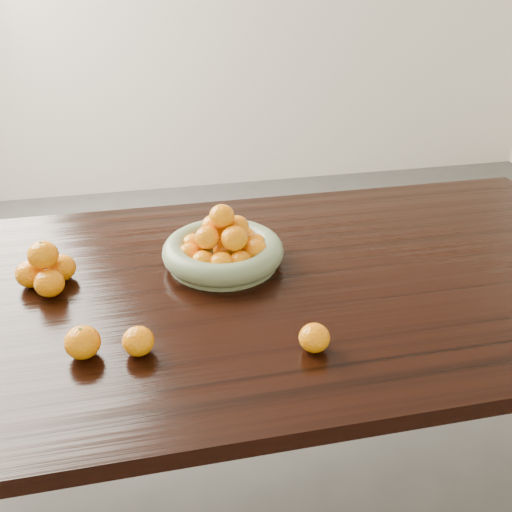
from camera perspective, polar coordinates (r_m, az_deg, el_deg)
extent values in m
plane|color=#4D4B48|center=(1.91, 0.30, -22.01)|extent=(5.00, 5.00, 0.00)
cube|color=black|center=(1.41, 0.38, -3.10)|extent=(2.00, 1.00, 0.04)
cube|color=black|center=(2.29, 21.28, -2.65)|extent=(0.08, 0.08, 0.71)
cylinder|color=#727E5C|center=(1.48, -3.28, -0.46)|extent=(0.28, 0.28, 0.01)
torus|color=#727E5C|center=(1.46, -3.31, 0.54)|extent=(0.31, 0.31, 0.06)
ellipsoid|color=orange|center=(1.47, -0.15, 1.14)|extent=(0.06, 0.06, 0.06)
ellipsoid|color=orange|center=(1.51, -1.24, 1.88)|extent=(0.06, 0.06, 0.06)
ellipsoid|color=orange|center=(1.54, -3.12, 2.31)|extent=(0.06, 0.06, 0.06)
ellipsoid|color=orange|center=(1.52, -4.88, 1.98)|extent=(0.06, 0.06, 0.06)
ellipsoid|color=orange|center=(1.49, -6.29, 1.16)|extent=(0.06, 0.06, 0.06)
ellipsoid|color=orange|center=(1.44, -6.70, 0.21)|extent=(0.06, 0.06, 0.05)
ellipsoid|color=orange|center=(1.40, -5.29, -0.58)|extent=(0.06, 0.06, 0.06)
ellipsoid|color=orange|center=(1.39, -3.47, -0.76)|extent=(0.06, 0.06, 0.06)
ellipsoid|color=orange|center=(1.40, -1.55, -0.54)|extent=(0.06, 0.06, 0.05)
ellipsoid|color=orange|center=(1.44, -0.08, 0.46)|extent=(0.07, 0.07, 0.06)
ellipsoid|color=orange|center=(1.46, -3.11, 0.70)|extent=(0.06, 0.06, 0.06)
ellipsoid|color=orange|center=(1.46, -1.92, 2.95)|extent=(0.06, 0.06, 0.06)
ellipsoid|color=orange|center=(1.47, -4.22, 2.98)|extent=(0.07, 0.07, 0.06)
ellipsoid|color=orange|center=(1.41, -4.90, 1.84)|extent=(0.06, 0.06, 0.06)
ellipsoid|color=orange|center=(1.40, -2.19, 1.77)|extent=(0.07, 0.07, 0.06)
ellipsoid|color=orange|center=(1.42, -3.43, 3.99)|extent=(0.06, 0.06, 0.06)
ellipsoid|color=orange|center=(1.41, -19.96, -2.57)|extent=(0.07, 0.07, 0.07)
ellipsoid|color=orange|center=(1.47, -18.88, -1.10)|extent=(0.07, 0.07, 0.07)
ellipsoid|color=orange|center=(1.47, -21.65, -1.68)|extent=(0.07, 0.07, 0.07)
ellipsoid|color=orange|center=(1.43, -20.53, 0.10)|extent=(0.07, 0.07, 0.07)
ellipsoid|color=orange|center=(1.20, -16.96, -8.25)|extent=(0.07, 0.07, 0.07)
ellipsoid|color=orange|center=(1.18, -11.69, -8.33)|extent=(0.06, 0.06, 0.06)
ellipsoid|color=orange|center=(1.17, 5.86, -8.14)|extent=(0.06, 0.06, 0.06)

